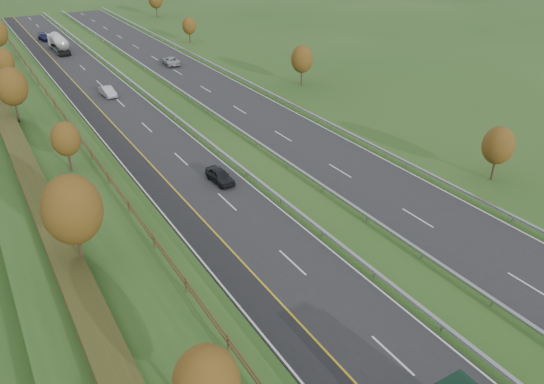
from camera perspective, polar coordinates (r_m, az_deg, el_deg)
The scene contains 18 objects.
ground at distance 71.90m, azimuth -7.16°, elevation 6.89°, with size 400.00×400.00×0.00m, color #264819.
near_carriageway at distance 73.84m, azimuth -14.48°, elevation 6.80°, with size 10.50×200.00×0.04m, color black.
far_carriageway at distance 79.59m, azimuth -3.03°, elevation 9.16°, with size 10.50×200.00×0.04m, color black.
hard_shoulder at distance 73.00m, azimuth -17.28°, elevation 6.17°, with size 3.00×200.00×0.04m, color black.
lane_markings at distance 75.58m, azimuth -9.82°, elevation 7.79°, with size 26.75×200.00×0.01m.
embankment_left at distance 71.37m, azimuth -24.53°, elevation 5.23°, with size 12.00×200.00×2.00m, color #264819.
hedge_left at distance 70.73m, azimuth -26.35°, elevation 6.00°, with size 2.20×180.00×1.10m, color #333B18.
fence_left at distance 70.90m, azimuth -21.19°, elevation 7.25°, with size 0.12×189.06×1.20m.
median_barrier_near at distance 75.27m, azimuth -10.39°, elevation 8.11°, with size 0.32×200.00×0.71m.
median_barrier_far at distance 77.06m, azimuth -6.83°, elevation 8.84°, with size 0.32×200.00×0.71m.
outer_barrier_far at distance 82.12m, azimuth 0.59°, elevation 10.23°, with size 0.32×200.00×0.71m.
trees_left at distance 66.52m, azimuth -24.69°, elevation 8.63°, with size 6.64×164.30×7.66m.
trees_far at distance 109.56m, azimuth -4.19°, elevation 16.60°, with size 8.45×118.60×7.12m.
road_tanker at distance 121.42m, azimuth -21.99°, elevation 14.70°, with size 2.40×11.22×3.46m.
car_dark_near at distance 56.40m, azimuth -5.62°, elevation 1.77°, with size 1.73×4.31×1.47m, color black.
car_silver_mid at distance 87.86m, azimuth -17.26°, elevation 10.29°, with size 1.56×4.47×1.47m, color #A6A5AA.
car_small_far at distance 134.00m, azimuth -23.25°, elevation 15.06°, with size 1.97×4.86×1.41m, color #141640.
car_oncoming at distance 104.52m, azimuth -10.83°, elevation 13.71°, with size 2.52×5.47×1.52m, color #9B9C9F.
Camera 1 is at (-18.45, -6.84, 25.40)m, focal length 35.00 mm.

